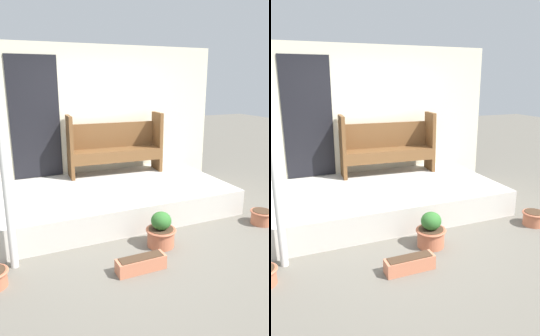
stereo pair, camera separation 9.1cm
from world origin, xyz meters
The scene contains 8 objects.
ground_plane centered at (0.00, 0.00, 0.00)m, with size 24.00×24.00×0.00m, color #666056.
porch_slab centered at (-0.10, 0.98, 0.20)m, with size 3.55×1.96×0.39m.
house_wall centered at (-0.14, 1.99, 1.30)m, with size 4.75×0.08×2.60m.
support_post centered at (-1.67, -0.13, 1.12)m, with size 0.08×0.08×2.23m.
bench centered at (0.22, 1.69, 0.92)m, with size 1.67×0.50×1.06m.
flower_pot_middle centered at (0.06, -0.36, 0.20)m, with size 0.38×0.38×0.45m.
flower_pot_right centered at (1.69, -0.37, 0.11)m, with size 0.33×0.33×0.20m.
planter_box_rect centered at (-0.41, -0.77, 0.08)m, with size 0.56×0.17×0.17m.
Camera 2 is at (-1.65, -3.67, 2.03)m, focal length 35.00 mm.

